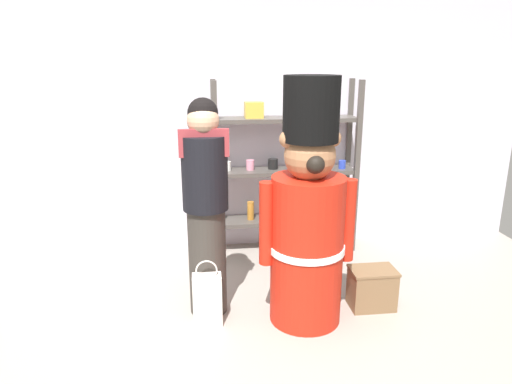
{
  "coord_description": "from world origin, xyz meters",
  "views": [
    {
      "loc": [
        -0.21,
        -2.5,
        1.94
      ],
      "look_at": [
        0.18,
        0.71,
        1.0
      ],
      "focal_mm": 32.4,
      "sensor_mm": 36.0,
      "label": 1
    }
  ],
  "objects": [
    {
      "name": "person_shopper",
      "position": [
        -0.18,
        0.81,
        0.88
      ],
      "size": [
        0.36,
        0.34,
        1.67
      ],
      "color": "#38332D",
      "rests_on": "ground_plane"
    },
    {
      "name": "display_crate",
      "position": [
        1.12,
        0.7,
        0.17
      ],
      "size": [
        0.36,
        0.25,
        0.33
      ],
      "color": "brown",
      "rests_on": "ground_plane"
    },
    {
      "name": "back_wall",
      "position": [
        0.0,
        2.2,
        1.3
      ],
      "size": [
        6.4,
        0.12,
        2.6
      ],
      "primitive_type": "cube",
      "color": "silver",
      "rests_on": "ground_plane"
    },
    {
      "name": "merchandise_shelf",
      "position": [
        0.62,
        1.98,
        0.88
      ],
      "size": [
        1.45,
        0.35,
        1.74
      ],
      "color": "#4C4742",
      "rests_on": "ground_plane"
    },
    {
      "name": "teddy_bear_guard",
      "position": [
        0.55,
        0.6,
        0.8
      ],
      "size": [
        0.71,
        0.56,
        1.83
      ],
      "color": "red",
      "rests_on": "ground_plane"
    },
    {
      "name": "shopping_bag",
      "position": [
        -0.19,
        0.61,
        0.21
      ],
      "size": [
        0.22,
        0.13,
        0.52
      ],
      "color": "silver",
      "rests_on": "ground_plane"
    },
    {
      "name": "ground_plane",
      "position": [
        0.0,
        0.0,
        0.0
      ],
      "size": [
        6.4,
        6.4,
        0.0
      ],
      "primitive_type": "plane",
      "color": "#9E9389"
    }
  ]
}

